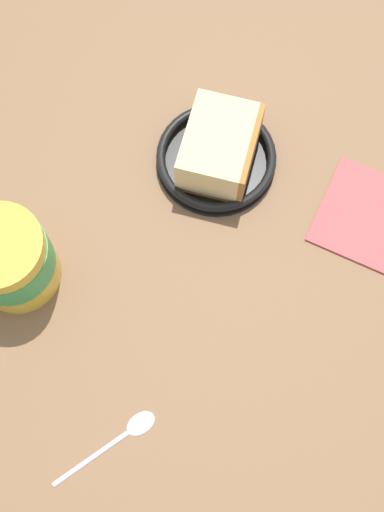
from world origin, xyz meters
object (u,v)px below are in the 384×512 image
object	(u,v)px
tea_mug	(7,259)
folded_napkin	(381,221)
small_plate	(216,158)
cake_slice	(220,147)
teaspoon	(126,434)

from	to	relation	value
tea_mug	folded_napkin	size ratio (longest dim) A/B	0.79
small_plate	cake_slice	bearing A→B (deg)	85.63
cake_slice	folded_napkin	size ratio (longest dim) A/B	0.78
cake_slice	teaspoon	xyz separation A→B (cm)	(30.14, -3.72, -3.11)
teaspoon	cake_slice	bearing A→B (deg)	172.97
small_plate	folded_napkin	world-z (taller)	small_plate
cake_slice	tea_mug	bearing A→B (deg)	-47.46
cake_slice	tea_mug	world-z (taller)	tea_mug
tea_mug	teaspoon	xyz separation A→B (cm)	(13.57, 14.33, -4.45)
tea_mug	folded_napkin	world-z (taller)	tea_mug
cake_slice	teaspoon	bearing A→B (deg)	-7.03
tea_mug	folded_napkin	bearing A→B (deg)	109.46
small_plate	cake_slice	xyz separation A→B (cm)	(0.02, 0.27, 2.56)
tea_mug	cake_slice	bearing A→B (deg)	132.54
tea_mug	folded_napkin	xyz separation A→B (cm)	(-12.80, 36.24, -4.50)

